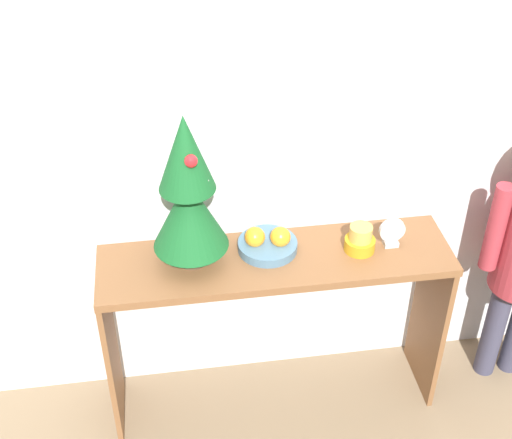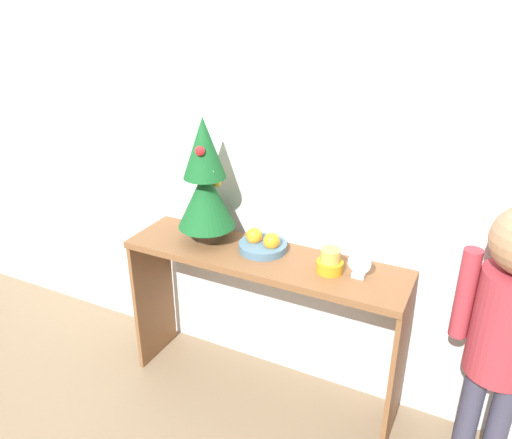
{
  "view_description": "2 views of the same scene",
  "coord_description": "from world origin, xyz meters",
  "px_view_note": "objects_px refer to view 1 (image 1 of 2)",
  "views": [
    {
      "loc": [
        -0.35,
        -1.73,
        2.29
      ],
      "look_at": [
        -0.07,
        0.16,
        0.89
      ],
      "focal_mm": 50.0,
      "sensor_mm": 36.0,
      "label": 1
    },
    {
      "loc": [
        0.8,
        -1.53,
        1.74
      ],
      "look_at": [
        -0.05,
        0.19,
        0.87
      ],
      "focal_mm": 35.0,
      "sensor_mm": 36.0,
      "label": 2
    }
  ],
  "objects_px": {
    "desk_clock": "(392,233)",
    "singing_bowl": "(360,240)",
    "fruit_bowl": "(268,243)",
    "mini_tree": "(188,194)"
  },
  "relations": [
    {
      "from": "desk_clock",
      "to": "mini_tree",
      "type": "bearing_deg",
      "value": 178.74
    },
    {
      "from": "mini_tree",
      "to": "desk_clock",
      "type": "xyz_separation_m",
      "value": [
        0.7,
        -0.02,
        -0.22
      ]
    },
    {
      "from": "desk_clock",
      "to": "singing_bowl",
      "type": "bearing_deg",
      "value": -175.36
    },
    {
      "from": "fruit_bowl",
      "to": "desk_clock",
      "type": "relative_size",
      "value": 1.88
    },
    {
      "from": "mini_tree",
      "to": "fruit_bowl",
      "type": "bearing_deg",
      "value": 4.9
    },
    {
      "from": "mini_tree",
      "to": "desk_clock",
      "type": "bearing_deg",
      "value": -1.26
    },
    {
      "from": "mini_tree",
      "to": "fruit_bowl",
      "type": "distance_m",
      "value": 0.36
    },
    {
      "from": "mini_tree",
      "to": "singing_bowl",
      "type": "relative_size",
      "value": 5.21
    },
    {
      "from": "singing_bowl",
      "to": "desk_clock",
      "type": "relative_size",
      "value": 0.97
    },
    {
      "from": "fruit_bowl",
      "to": "desk_clock",
      "type": "bearing_deg",
      "value": -5.01
    }
  ]
}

